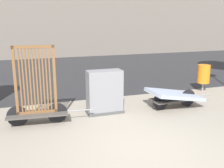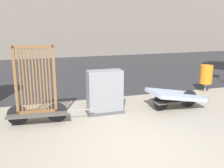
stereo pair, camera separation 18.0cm
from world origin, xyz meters
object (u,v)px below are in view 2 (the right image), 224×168
object	(u,v)px
bike_cart_with_mattress	(176,96)
bike_cart_with_bedframe	(37,97)
utility_cabinet	(105,93)
trash_bin	(206,74)

from	to	relation	value
bike_cart_with_mattress	bike_cart_with_bedframe	bearing A→B (deg)	176.78
bike_cart_with_mattress	utility_cabinet	size ratio (longest dim) A/B	1.82
utility_cabinet	trash_bin	bearing A→B (deg)	14.11
bike_cart_with_bedframe	utility_cabinet	size ratio (longest dim) A/B	1.77
bike_cart_with_mattress	trash_bin	world-z (taller)	trash_bin
utility_cabinet	trash_bin	size ratio (longest dim) A/B	1.24
bike_cart_with_bedframe	bike_cart_with_mattress	size ratio (longest dim) A/B	0.97
utility_cabinet	trash_bin	distance (m)	4.46
bike_cart_with_mattress	trash_bin	distance (m)	2.55
utility_cabinet	trash_bin	xyz separation A→B (m)	(4.32, 1.09, 0.09)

